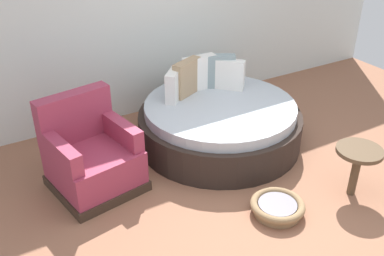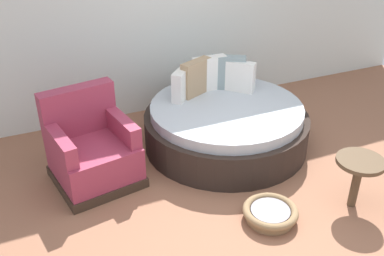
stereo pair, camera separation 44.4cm
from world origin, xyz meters
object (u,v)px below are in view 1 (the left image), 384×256
(red_armchair, at_px, (91,157))
(side_table, at_px, (358,157))
(round_daybed, at_px, (219,121))
(pet_basket, at_px, (277,207))

(red_armchair, bearing_deg, side_table, -33.41)
(round_daybed, height_order, side_table, round_daybed)
(red_armchair, bearing_deg, round_daybed, 2.95)
(red_armchair, height_order, pet_basket, red_armchair)
(round_daybed, xyz_separation_m, red_armchair, (-1.56, -0.08, 0.06))
(red_armchair, relative_size, pet_basket, 1.84)
(pet_basket, bearing_deg, red_armchair, 135.83)
(red_armchair, xyz_separation_m, side_table, (2.16, -1.42, 0.10))
(pet_basket, bearing_deg, side_table, -9.25)
(pet_basket, xyz_separation_m, side_table, (0.83, -0.14, 0.35))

